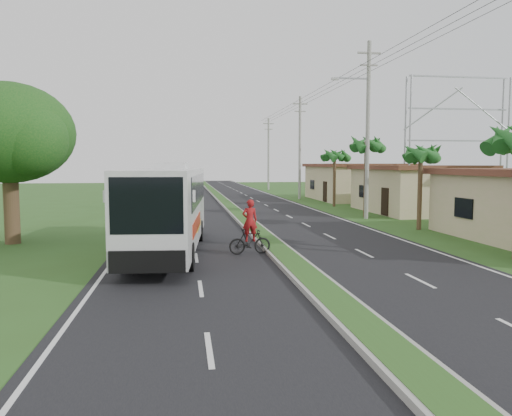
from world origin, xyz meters
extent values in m
plane|color=#2E521E|center=(0.00, 0.00, 0.00)|extent=(180.00, 180.00, 0.00)
cube|color=black|center=(0.00, 20.00, 0.01)|extent=(14.00, 160.00, 0.02)
cube|color=gray|center=(0.00, 20.00, 0.10)|extent=(1.20, 160.00, 0.17)
cube|color=#2E521E|center=(0.00, 20.00, 0.18)|extent=(0.95, 160.00, 0.02)
cube|color=silver|center=(-6.70, 20.00, 0.00)|extent=(0.12, 160.00, 0.01)
cube|color=silver|center=(6.70, 20.00, 0.00)|extent=(0.12, 160.00, 0.01)
cube|color=#C0B782|center=(14.00, 22.00, 1.68)|extent=(7.00, 10.00, 3.35)
cube|color=#4C321B|center=(14.00, 22.00, 3.51)|extent=(7.60, 10.60, 0.32)
cube|color=#C0B782|center=(14.00, 36.00, 1.75)|extent=(8.00, 11.00, 3.50)
cube|color=#4C321B|center=(14.00, 36.00, 3.66)|extent=(8.60, 11.60, 0.32)
cylinder|color=#473321|center=(9.40, 12.00, 2.30)|extent=(0.26, 0.26, 4.60)
cylinder|color=#473321|center=(8.80, 19.00, 2.70)|extent=(0.26, 0.26, 5.40)
cylinder|color=#473321|center=(9.30, 28.00, 2.40)|extent=(0.26, 0.26, 4.80)
cylinder|color=#473321|center=(-12.00, 10.00, 2.00)|extent=(0.70, 0.70, 4.00)
ellipsoid|color=#124314|center=(-12.00, 10.00, 5.20)|extent=(6.00, 6.00, 4.68)
sphere|color=#124314|center=(-10.80, 9.00, 4.90)|extent=(3.40, 3.40, 3.40)
cylinder|color=gray|center=(8.50, 18.00, 6.00)|extent=(0.28, 0.28, 12.00)
cube|color=gray|center=(8.50, 18.00, 11.20)|extent=(1.60, 0.12, 0.12)
cube|color=gray|center=(8.50, 18.00, 10.40)|extent=(1.20, 0.10, 0.10)
cube|color=gray|center=(7.30, 18.00, 9.50)|extent=(2.40, 0.10, 0.10)
cylinder|color=gray|center=(8.50, 38.00, 5.50)|extent=(0.28, 0.28, 11.00)
cube|color=gray|center=(8.50, 38.00, 10.20)|extent=(1.60, 0.12, 0.12)
cube|color=gray|center=(8.50, 38.00, 9.40)|extent=(1.20, 0.10, 0.10)
cylinder|color=gray|center=(8.50, 58.00, 5.25)|extent=(0.28, 0.28, 10.50)
cube|color=gray|center=(8.50, 58.00, 9.70)|extent=(1.60, 0.12, 0.12)
cube|color=gray|center=(8.50, 58.00, 8.90)|extent=(1.20, 0.10, 0.10)
cylinder|color=gray|center=(17.00, 29.50, 6.00)|extent=(0.18, 0.18, 12.00)
cylinder|color=gray|center=(27.00, 29.50, 6.00)|extent=(0.18, 0.18, 12.00)
cylinder|color=gray|center=(17.00, 30.50, 6.00)|extent=(0.18, 0.18, 12.00)
cylinder|color=gray|center=(27.00, 30.50, 6.00)|extent=(0.18, 0.18, 12.00)
cube|color=gray|center=(22.00, 30.00, 6.00)|extent=(10.00, 0.14, 0.14)
cube|color=gray|center=(22.00, 30.00, 9.00)|extent=(10.00, 0.14, 0.14)
cube|color=gray|center=(22.00, 30.00, 12.00)|extent=(10.00, 0.14, 0.14)
cube|color=silver|center=(-4.60, 6.38, 1.99)|extent=(3.42, 11.98, 3.10)
cube|color=black|center=(-4.55, 6.97, 2.68)|extent=(3.28, 9.63, 1.24)
cube|color=black|center=(-5.08, 0.55, 2.49)|extent=(2.22, 0.32, 1.74)
cube|color=#AC230E|center=(-4.70, 5.20, 1.37)|extent=(2.92, 5.31, 0.54)
cube|color=yellow|center=(-4.58, 6.67, 1.13)|extent=(2.75, 3.15, 0.25)
cube|color=silver|center=(-4.51, 7.56, 3.68)|extent=(1.57, 2.47, 0.28)
cylinder|color=black|center=(-6.02, 2.74, 0.51)|extent=(0.40, 1.05, 1.02)
cylinder|color=black|center=(-3.80, 2.56, 0.51)|extent=(0.40, 1.05, 1.02)
cylinder|color=black|center=(-5.45, 9.61, 0.51)|extent=(0.40, 1.05, 1.02)
cylinder|color=black|center=(-3.24, 9.43, 0.51)|extent=(0.40, 1.05, 1.02)
cube|color=white|center=(-5.20, 53.69, 1.96)|extent=(3.01, 12.95, 3.59)
cube|color=black|center=(-5.19, 54.25, 3.04)|extent=(3.01, 9.58, 1.22)
cube|color=orange|center=(-5.22, 52.57, 1.28)|extent=(2.96, 6.22, 0.39)
cylinder|color=black|center=(-6.52, 48.38, 0.54)|extent=(0.35, 1.08, 1.08)
cylinder|color=black|center=(-4.05, 48.34, 0.54)|extent=(0.35, 1.08, 1.08)
cylinder|color=black|center=(-6.36, 58.48, 0.54)|extent=(0.35, 1.08, 1.08)
cylinder|color=black|center=(-3.89, 58.44, 0.54)|extent=(0.35, 1.08, 1.08)
imported|color=black|center=(-1.27, 5.51, 0.53)|extent=(1.79, 0.67, 1.05)
imported|color=maroon|center=(-1.27, 5.51, 1.43)|extent=(0.68, 0.48, 1.75)
camera|label=1|loc=(-3.97, -14.79, 3.74)|focal=35.00mm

